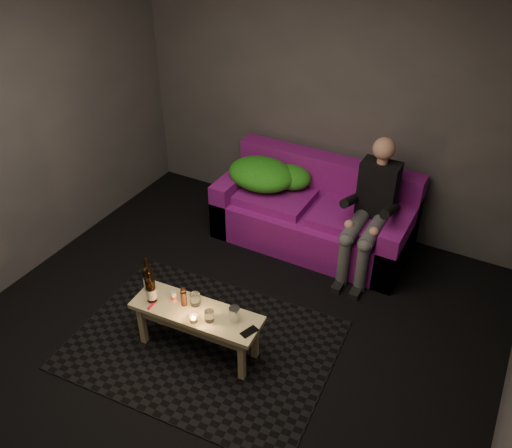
# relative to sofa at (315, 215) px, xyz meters

# --- Properties ---
(floor) EXTENTS (4.50, 4.50, 0.00)m
(floor) POSITION_rel_sofa_xyz_m (-0.08, -1.81, -0.29)
(floor) COLOR black
(floor) RESTS_ON ground
(room) EXTENTS (4.50, 4.50, 4.50)m
(room) POSITION_rel_sofa_xyz_m (-0.08, -1.35, 1.36)
(room) COLOR silver
(room) RESTS_ON ground
(rug) EXTENTS (2.07, 1.57, 0.01)m
(rug) POSITION_rel_sofa_xyz_m (-0.19, -1.70, -0.28)
(rug) COLOR black
(rug) RESTS_ON floor
(sofa) EXTENTS (1.83, 0.82, 0.79)m
(sofa) POSITION_rel_sofa_xyz_m (0.00, 0.00, 0.00)
(sofa) COLOR #75107A
(sofa) RESTS_ON floor
(green_blanket) EXTENTS (0.81, 0.55, 0.27)m
(green_blanket) POSITION_rel_sofa_xyz_m (-0.52, -0.01, 0.31)
(green_blanket) COLOR #188217
(green_blanket) RESTS_ON sofa
(person) EXTENTS (0.33, 0.76, 1.22)m
(person) POSITION_rel_sofa_xyz_m (0.57, -0.15, 0.35)
(person) COLOR black
(person) RESTS_ON sofa
(coffee_table) EXTENTS (1.01, 0.38, 0.40)m
(coffee_table) POSITION_rel_sofa_xyz_m (-0.19, -1.75, 0.05)
(coffee_table) COLOR tan
(coffee_table) RESTS_ON rug
(beer_bottle_a) EXTENTS (0.07, 0.07, 0.30)m
(beer_bottle_a) POSITION_rel_sofa_xyz_m (-0.64, -1.72, 0.23)
(beer_bottle_a) COLOR black
(beer_bottle_a) RESTS_ON coffee_table
(beer_bottle_b) EXTENTS (0.08, 0.08, 0.30)m
(beer_bottle_b) POSITION_rel_sofa_xyz_m (-0.54, -1.81, 0.23)
(beer_bottle_b) COLOR black
(beer_bottle_b) RESTS_ON coffee_table
(salt_shaker) EXTENTS (0.04, 0.04, 0.08)m
(salt_shaker) POSITION_rel_sofa_xyz_m (-0.40, -1.74, 0.16)
(salt_shaker) COLOR silver
(salt_shaker) RESTS_ON coffee_table
(pepper_mill) EXTENTS (0.05, 0.05, 0.12)m
(pepper_mill) POSITION_rel_sofa_xyz_m (-0.31, -1.74, 0.18)
(pepper_mill) COLOR black
(pepper_mill) RESTS_ON coffee_table
(tumbler_back) EXTENTS (0.10, 0.10, 0.09)m
(tumbler_back) POSITION_rel_sofa_xyz_m (-0.24, -1.69, 0.17)
(tumbler_back) COLOR white
(tumbler_back) RESTS_ON coffee_table
(tealight) EXTENTS (0.06, 0.06, 0.05)m
(tealight) POSITION_rel_sofa_xyz_m (-0.15, -1.85, 0.14)
(tealight) COLOR white
(tealight) RESTS_ON coffee_table
(tumbler_front) EXTENTS (0.07, 0.07, 0.09)m
(tumbler_front) POSITION_rel_sofa_xyz_m (-0.05, -1.79, 0.16)
(tumbler_front) COLOR white
(tumbler_front) RESTS_ON coffee_table
(steel_cup) EXTENTS (0.10, 0.10, 0.11)m
(steel_cup) POSITION_rel_sofa_xyz_m (0.10, -1.69, 0.17)
(steel_cup) COLOR silver
(steel_cup) RESTS_ON coffee_table
(smartphone) EXTENTS (0.10, 0.14, 0.01)m
(smartphone) POSITION_rel_sofa_xyz_m (0.25, -1.75, 0.12)
(smartphone) COLOR black
(smartphone) RESTS_ON coffee_table
(red_lighter) EXTENTS (0.02, 0.07, 0.01)m
(red_lighter) POSITION_rel_sofa_xyz_m (-0.51, -1.87, 0.12)
(red_lighter) COLOR red
(red_lighter) RESTS_ON coffee_table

